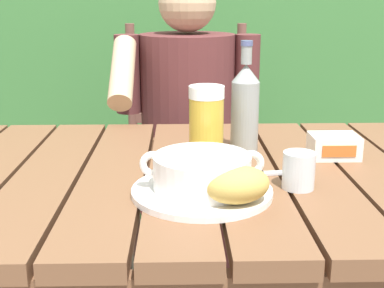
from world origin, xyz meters
name	(u,v)px	position (x,y,z in m)	size (l,w,h in m)	color
dining_table	(182,213)	(0.00, 0.00, 0.66)	(1.26, 0.81, 0.77)	brown
hedge_backdrop	(159,3)	(-0.11, 1.79, 1.09)	(3.75, 0.90, 2.39)	#3C7638
chair_near_diner	(188,166)	(0.03, 0.85, 0.49)	(0.47, 0.45, 1.02)	brown
person_eating	(188,122)	(0.03, 0.64, 0.72)	(0.48, 0.47, 1.22)	#582A2A
serving_plate	(205,191)	(0.04, -0.15, 0.77)	(0.27, 0.27, 0.01)	white
soup_bowl	(205,171)	(0.04, -0.15, 0.81)	(0.23, 0.18, 0.07)	white
bread_roll	(240,185)	(0.10, -0.22, 0.81)	(0.14, 0.12, 0.06)	tan
beer_glass	(209,124)	(0.06, 0.05, 0.85)	(0.08, 0.08, 0.17)	gold
beer_bottle	(247,107)	(0.15, 0.12, 0.88)	(0.07, 0.07, 0.26)	gray
water_glass_small	(301,170)	(0.23, -0.12, 0.80)	(0.06, 0.06, 0.07)	silver
butter_tub	(336,146)	(0.36, 0.08, 0.79)	(0.11, 0.08, 0.05)	white
table_knife	(264,173)	(0.17, -0.04, 0.77)	(0.16, 0.04, 0.01)	silver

